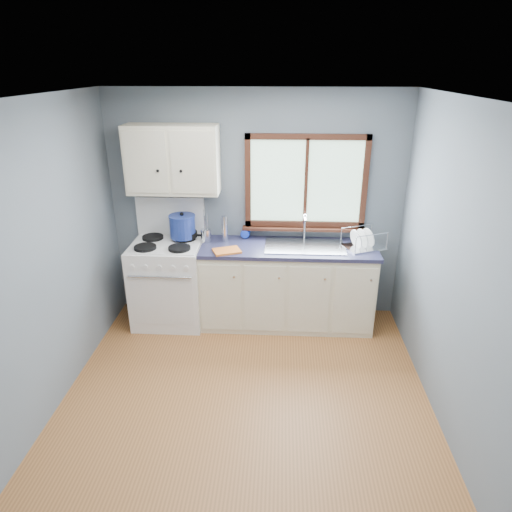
# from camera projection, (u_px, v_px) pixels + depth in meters

# --- Properties ---
(floor) EXTENTS (3.20, 3.60, 0.02)m
(floor) POSITION_uv_depth(u_px,v_px,m) (244.00, 413.00, 3.85)
(floor) COLOR #A56634
(floor) RESTS_ON ground
(ceiling) EXTENTS (3.20, 3.60, 0.02)m
(ceiling) POSITION_uv_depth(u_px,v_px,m) (240.00, 98.00, 2.87)
(ceiling) COLOR white
(ceiling) RESTS_ON wall_back
(wall_back) EXTENTS (3.20, 0.02, 2.50)m
(wall_back) POSITION_uv_depth(u_px,v_px,m) (256.00, 207.00, 5.02)
(wall_back) COLOR slate
(wall_back) RESTS_ON ground
(wall_front) EXTENTS (3.20, 0.02, 2.50)m
(wall_front) POSITION_uv_depth(u_px,v_px,m) (202.00, 489.00, 1.69)
(wall_front) COLOR slate
(wall_front) RESTS_ON ground
(wall_left) EXTENTS (0.02, 3.60, 2.50)m
(wall_left) POSITION_uv_depth(u_px,v_px,m) (30.00, 273.00, 3.44)
(wall_left) COLOR slate
(wall_left) RESTS_ON ground
(wall_right) EXTENTS (0.02, 3.60, 2.50)m
(wall_right) POSITION_uv_depth(u_px,v_px,m) (465.00, 284.00, 3.28)
(wall_right) COLOR slate
(wall_right) RESTS_ON ground
(gas_range) EXTENTS (0.76, 0.69, 1.36)m
(gas_range) POSITION_uv_depth(u_px,v_px,m) (169.00, 280.00, 5.06)
(gas_range) COLOR white
(gas_range) RESTS_ON floor
(base_cabinets) EXTENTS (1.85, 0.60, 0.88)m
(base_cabinets) POSITION_uv_depth(u_px,v_px,m) (286.00, 289.00, 5.04)
(base_cabinets) COLOR beige
(base_cabinets) RESTS_ON floor
(countertop) EXTENTS (1.89, 0.64, 0.04)m
(countertop) POSITION_uv_depth(u_px,v_px,m) (288.00, 248.00, 4.85)
(countertop) COLOR #1F203C
(countertop) RESTS_ON base_cabinets
(sink) EXTENTS (0.84, 0.46, 0.44)m
(sink) POSITION_uv_depth(u_px,v_px,m) (304.00, 252.00, 4.85)
(sink) COLOR silver
(sink) RESTS_ON countertop
(window) EXTENTS (1.36, 0.10, 1.03)m
(window) POSITION_uv_depth(u_px,v_px,m) (306.00, 189.00, 4.87)
(window) COLOR #9EC6A8
(window) RESTS_ON wall_back
(upper_cabinets) EXTENTS (0.95, 0.35, 0.70)m
(upper_cabinets) POSITION_uv_depth(u_px,v_px,m) (173.00, 160.00, 4.68)
(upper_cabinets) COLOR beige
(upper_cabinets) RESTS_ON wall_back
(skillet) EXTENTS (0.43, 0.32, 0.05)m
(skillet) POSITION_uv_depth(u_px,v_px,m) (185.00, 234.00, 4.99)
(skillet) COLOR black
(skillet) RESTS_ON gas_range
(stockpot) EXTENTS (0.38, 0.38, 0.28)m
(stockpot) POSITION_uv_depth(u_px,v_px,m) (182.00, 226.00, 4.94)
(stockpot) COLOR navy
(stockpot) RESTS_ON gas_range
(utensil_crock) EXTENTS (0.13, 0.13, 0.36)m
(utensil_crock) POSITION_uv_depth(u_px,v_px,m) (206.00, 235.00, 4.94)
(utensil_crock) COLOR silver
(utensil_crock) RESTS_ON countertop
(thermos) EXTENTS (0.09, 0.09, 0.29)m
(thermos) POSITION_uv_depth(u_px,v_px,m) (225.00, 229.00, 4.93)
(thermos) COLOR silver
(thermos) RESTS_ON countertop
(soap_bottle) EXTENTS (0.11, 0.11, 0.26)m
(soap_bottle) POSITION_uv_depth(u_px,v_px,m) (244.00, 228.00, 4.99)
(soap_bottle) COLOR blue
(soap_bottle) RESTS_ON countertop
(dish_towel) EXTENTS (0.33, 0.28, 0.02)m
(dish_towel) POSITION_uv_depth(u_px,v_px,m) (227.00, 251.00, 4.70)
(dish_towel) COLOR orange
(dish_towel) RESTS_ON countertop
(dish_rack) EXTENTS (0.49, 0.44, 0.21)m
(dish_rack) POSITION_uv_depth(u_px,v_px,m) (363.00, 243.00, 4.79)
(dish_rack) COLOR silver
(dish_rack) RESTS_ON countertop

